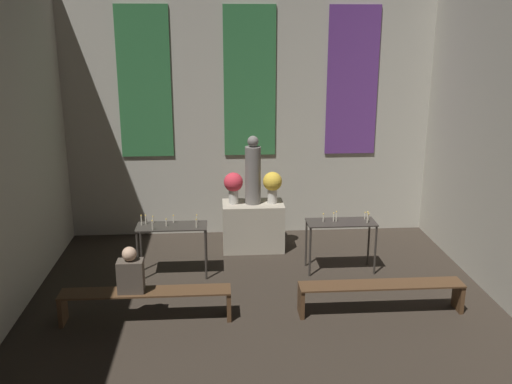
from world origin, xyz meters
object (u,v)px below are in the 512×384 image
statue (253,173)px  candle_rack_right (341,229)px  altar (253,226)px  flower_vase_right (272,184)px  pew_back_left (146,298)px  person_seated (131,272)px  candle_rack_left (172,233)px  flower_vase_left (233,185)px  pew_back_right (381,291)px

statue → candle_rack_right: 1.96m
altar → flower_vase_right: 0.89m
pew_back_left → person_seated: 0.45m
flower_vase_right → candle_rack_left: size_ratio=0.51×
statue → pew_back_left: bearing=-122.4°
pew_back_left → person_seated: size_ratio=3.60×
pew_back_left → statue: bearing=57.6°
flower_vase_left → candle_rack_right: size_ratio=0.51×
altar → flower_vase_left: (-0.36, 0.00, 0.82)m
candle_rack_right → person_seated: (-3.32, -1.56, -0.01)m
candle_rack_left → candle_rack_right: candle_rack_right is taller
altar → pew_back_left: bearing=-122.4°
altar → candle_rack_right: candle_rack_right is taller
candle_rack_left → pew_back_right: candle_rack_left is taller
flower_vase_left → candle_rack_right: bearing=-32.0°
altar → statue: (0.00, -0.00, 1.04)m
altar → candle_rack_right: size_ratio=0.97×
flower_vase_left → pew_back_left: 3.13m
candle_rack_right → pew_back_right: 1.63m
flower_vase_right → pew_back_left: size_ratio=0.25×
flower_vase_right → candle_rack_right: size_ratio=0.51×
statue → candle_rack_left: (-1.43, -1.12, -0.73)m
flower_vase_right → person_seated: size_ratio=0.88×
candle_rack_left → pew_back_right: 3.51m
candle_rack_left → pew_back_right: bearing=-26.5°
person_seated → candle_rack_left: bearing=73.4°
altar → flower_vase_left: flower_vase_left is taller
statue → flower_vase_right: bearing=0.0°
candle_rack_left → candle_rack_right: (2.86, -0.00, 0.00)m
statue → person_seated: 3.36m
flower_vase_right → pew_back_right: flower_vase_right is taller
flower_vase_right → candle_rack_left: flower_vase_right is taller
flower_vase_right → pew_back_right: 3.13m
person_seated → flower_vase_left: bearing=60.2°
altar → flower_vase_right: size_ratio=1.92×
statue → candle_rack_right: bearing=-38.0°
flower_vase_left → person_seated: size_ratio=0.88×
flower_vase_left → flower_vase_right: size_ratio=1.00×
flower_vase_right → candle_rack_right: 1.63m
altar → pew_back_right: 3.17m
pew_back_right → person_seated: (-3.59, 0.00, 0.40)m
candle_rack_left → pew_back_right: (3.12, -1.56, -0.41)m
flower_vase_left → person_seated: flower_vase_left is taller
altar → person_seated: 3.29m
altar → candle_rack_right: 1.84m
flower_vase_left → candle_rack_left: flower_vase_left is taller
pew_back_left → pew_back_right: size_ratio=1.00×
statue → flower_vase_left: 0.42m
candle_rack_left → person_seated: 1.62m
candle_rack_left → pew_back_right: size_ratio=0.49×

